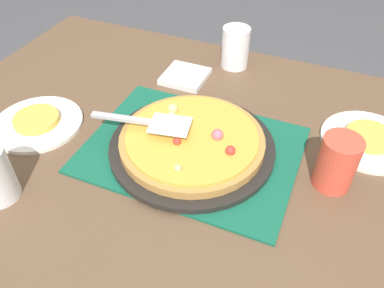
# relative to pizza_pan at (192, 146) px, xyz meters

# --- Properties ---
(dining_table) EXTENTS (1.40, 1.00, 0.75)m
(dining_table) POSITION_rel_pizza_pan_xyz_m (0.00, 0.00, -0.12)
(dining_table) COLOR brown
(dining_table) RESTS_ON ground_plane
(placemat) EXTENTS (0.48, 0.36, 0.01)m
(placemat) POSITION_rel_pizza_pan_xyz_m (0.00, 0.00, -0.01)
(placemat) COLOR #145B42
(placemat) RESTS_ON dining_table
(pizza_pan) EXTENTS (0.38, 0.38, 0.01)m
(pizza_pan) POSITION_rel_pizza_pan_xyz_m (0.00, 0.00, 0.00)
(pizza_pan) COLOR black
(pizza_pan) RESTS_ON placemat
(pizza) EXTENTS (0.33, 0.33, 0.05)m
(pizza) POSITION_rel_pizza_pan_xyz_m (0.00, -0.00, 0.02)
(pizza) COLOR #B78442
(pizza) RESTS_ON pizza_pan
(plate_near_left) EXTENTS (0.22, 0.22, 0.01)m
(plate_near_left) POSITION_rel_pizza_pan_xyz_m (-0.37, -0.19, -0.01)
(plate_near_left) COLOR white
(plate_near_left) RESTS_ON dining_table
(plate_far_right) EXTENTS (0.22, 0.22, 0.01)m
(plate_far_right) POSITION_rel_pizza_pan_xyz_m (0.39, 0.06, -0.01)
(plate_far_right) COLOR white
(plate_far_right) RESTS_ON dining_table
(served_slice_left) EXTENTS (0.11, 0.11, 0.02)m
(served_slice_left) POSITION_rel_pizza_pan_xyz_m (-0.37, -0.19, 0.01)
(served_slice_left) COLOR #EAB747
(served_slice_left) RESTS_ON plate_near_left
(served_slice_right) EXTENTS (0.11, 0.11, 0.02)m
(served_slice_right) POSITION_rel_pizza_pan_xyz_m (0.39, 0.06, 0.01)
(served_slice_right) COLOR #EAB747
(served_slice_right) RESTS_ON plate_far_right
(cup_near) EXTENTS (0.08, 0.08, 0.12)m
(cup_near) POSITION_rel_pizza_pan_xyz_m (-0.31, -0.02, 0.05)
(cup_near) COLOR #E04C38
(cup_near) RESTS_ON dining_table
(cup_far) EXTENTS (0.08, 0.08, 0.12)m
(cup_far) POSITION_rel_pizza_pan_xyz_m (0.03, -0.40, 0.05)
(cup_far) COLOR white
(cup_far) RESTS_ON dining_table
(pizza_server) EXTENTS (0.23, 0.09, 0.01)m
(pizza_server) POSITION_rel_pizza_pan_xyz_m (0.10, 0.02, 0.06)
(pizza_server) COLOR silver
(pizza_server) RESTS_ON pizza
(napkin_stack) EXTENTS (0.12, 0.12, 0.02)m
(napkin_stack) POSITION_rel_pizza_pan_xyz_m (0.14, -0.27, -0.01)
(napkin_stack) COLOR white
(napkin_stack) RESTS_ON dining_table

